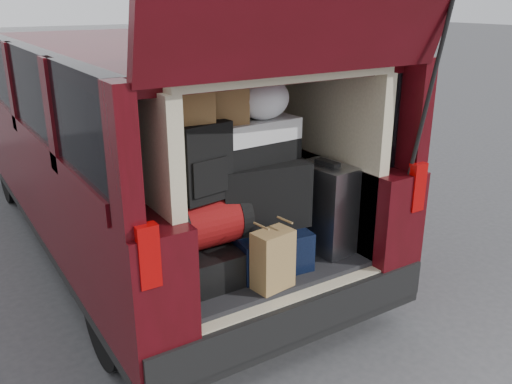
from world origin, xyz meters
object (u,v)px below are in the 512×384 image
black_hardshell (199,262)px  silver_roller (325,208)px  twotone_duffel (250,140)px  black_soft_case (259,193)px  kraft_bag (273,260)px  backpack (201,161)px  navy_hardshell (261,243)px  red_duffel (207,221)px

black_hardshell → silver_roller: size_ratio=0.88×
twotone_duffel → black_soft_case: bearing=-65.1°
silver_roller → kraft_bag: silver_roller is taller
twotone_duffel → black_hardshell: bearing=-173.1°
kraft_bag → black_hardshell: bearing=124.7°
backpack → black_hardshell: bearing=124.3°
black_hardshell → navy_hardshell: size_ratio=0.91×
twotone_duffel → kraft_bag: bearing=-106.9°
black_soft_case → silver_roller: bearing=-2.2°
black_soft_case → black_hardshell: bearing=-168.6°
black_hardshell → navy_hardshell: 0.42m
backpack → twotone_duffel: (0.37, 0.10, 0.05)m
black_hardshell → kraft_bag: (0.30, -0.32, 0.07)m
red_duffel → twotone_duffel: (0.34, 0.08, 0.41)m
silver_roller → black_soft_case: size_ratio=1.03×
backpack → kraft_bag: bearing=-56.6°
black_hardshell → kraft_bag: kraft_bag is taller
black_hardshell → twotone_duffel: 0.77m
kraft_bag → twotone_duffel: bearing=68.1°
backpack → twotone_duffel: size_ratio=0.78×
kraft_bag → silver_roller: bearing=15.1°
silver_roller → red_duffel: size_ratio=1.23×
red_duffel → navy_hardshell: bearing=1.0°
navy_hardshell → silver_roller: bearing=-3.5°
twotone_duffel → silver_roller: bearing=-20.8°
navy_hardshell → silver_roller: size_ratio=0.97×
silver_roller → twotone_duffel: 0.69m
silver_roller → red_duffel: (-0.81, 0.07, 0.07)m
navy_hardshell → silver_roller: 0.48m
black_soft_case → navy_hardshell: bearing=-89.6°
silver_roller → black_soft_case: (-0.44, 0.09, 0.16)m
kraft_bag → twotone_duffel: twotone_duffel is taller
kraft_bag → red_duffel: (-0.25, 0.31, 0.18)m
black_soft_case → backpack: size_ratio=1.28×
backpack → black_soft_case: bearing=-3.6°
backpack → navy_hardshell: bearing=-6.3°
black_hardshell → black_soft_case: (0.43, 0.01, 0.34)m
silver_roller → black_soft_case: bearing=161.4°
black_hardshell → backpack: backpack is taller
black_hardshell → red_duffel: bearing=-14.4°
navy_hardshell → twotone_duffel: twotone_duffel is taller
silver_roller → kraft_bag: 0.63m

